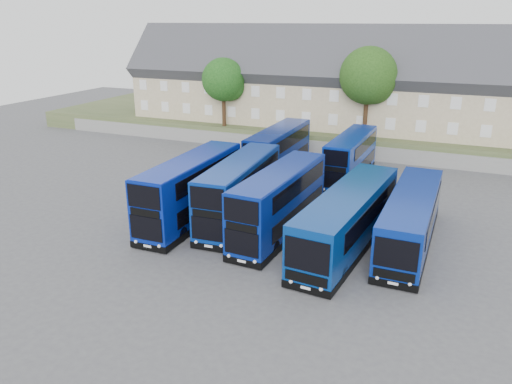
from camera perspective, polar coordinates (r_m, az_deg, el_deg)
The scene contains 13 objects.
ground at distance 31.43m, azimuth -0.93°, elevation -6.62°, with size 120.00×120.00×0.00m, color #4B4B51.
retaining_wall at distance 52.78m, azimuth 9.67°, elevation 4.74°, with size 70.00×0.40×1.50m, color slate.
earth_bank at distance 62.26m, azimuth 11.89°, elevation 7.04°, with size 80.00×20.00×2.00m, color #44532F.
terrace_row at distance 56.57m, azimuth 17.51°, elevation 11.14°, with size 66.00×10.40×11.20m.
dd_front_left at distance 35.41m, azimuth -7.42°, elevation 0.12°, with size 2.70×11.36×4.50m.
dd_front_mid at distance 35.12m, azimuth -1.87°, elevation 0.00°, with size 3.23×11.14×4.37m.
dd_front_right at distance 32.98m, azimuth 2.68°, elevation -1.33°, with size 3.10×11.07×4.35m.
dd_rear_left at distance 45.50m, azimuth 2.57°, elevation 4.46°, with size 2.56×10.90×4.32m.
dd_rear_right at distance 45.02m, azimuth 10.76°, elevation 3.79°, with size 2.62×10.25×4.05m.
coach_east_a at distance 31.67m, azimuth 10.43°, elevation -3.21°, with size 4.02×13.55×3.65m.
coach_east_b at distance 32.94m, azimuth 17.25°, elevation -3.11°, with size 2.76×12.50×3.41m.
tree_west at distance 57.29m, azimuth -3.58°, elevation 12.52°, with size 4.80×4.80×7.65m.
tree_mid at distance 52.60m, azimuth 12.87°, elevation 12.61°, with size 5.76×5.76×9.18m.
Camera 1 is at (11.48, -25.86, 13.70)m, focal length 35.00 mm.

